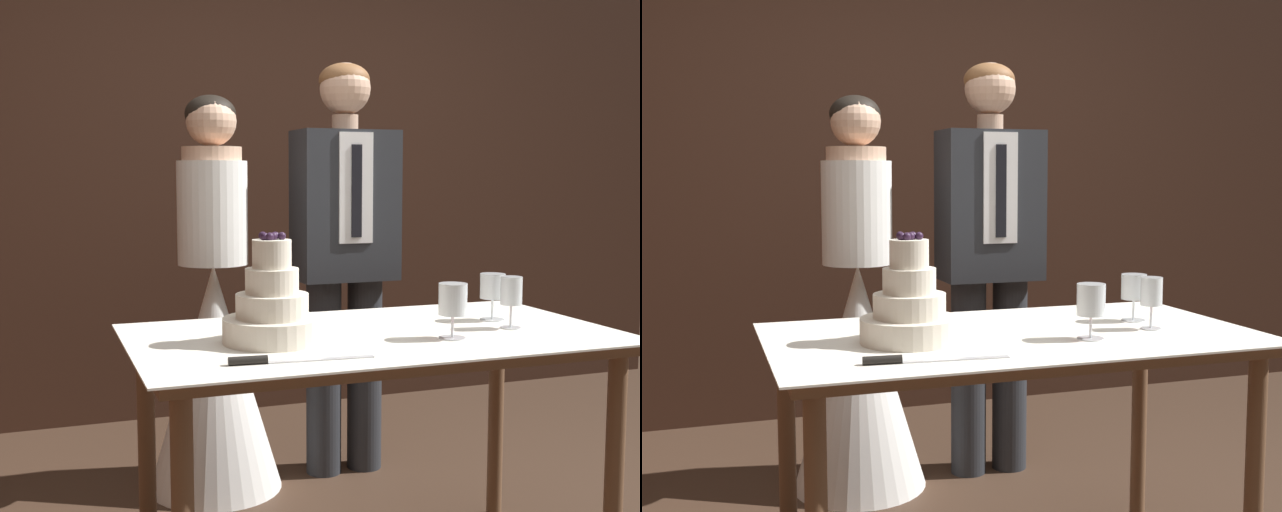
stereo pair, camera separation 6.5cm
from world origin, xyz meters
TOP-DOWN VIEW (x-y plane):
  - wall_back at (0.00, 2.05)m, footprint 5.25×0.12m
  - cake_table at (-0.15, 0.01)m, footprint 1.47×0.83m
  - tiered_cake at (-0.48, -0.01)m, footprint 0.28×0.28m
  - cake_knife at (-0.55, -0.26)m, footprint 0.38×0.06m
  - wine_glass_near at (0.30, 0.08)m, footprint 0.08×0.08m
  - wine_glass_middle at (0.03, -0.14)m, footprint 0.08×0.08m
  - wine_glass_far at (0.28, -0.07)m, footprint 0.07×0.07m
  - bride at (-0.44, 0.97)m, footprint 0.54×0.54m
  - groom at (0.13, 0.96)m, footprint 0.42×0.25m

SIDE VIEW (x-z plane):
  - bride at x=-0.44m, z-range -0.21..1.38m
  - cake_table at x=-0.15m, z-range 0.31..1.11m
  - cake_knife at x=-0.55m, z-range 0.80..0.82m
  - tiered_cake at x=-0.48m, z-range 0.74..1.05m
  - wine_glass_near at x=0.30m, z-range 0.83..0.98m
  - wine_glass_middle at x=0.03m, z-range 0.83..0.99m
  - wine_glass_far at x=0.28m, z-range 0.83..0.99m
  - groom at x=0.13m, z-range 0.12..1.86m
  - wall_back at x=0.00m, z-range 0.00..2.71m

